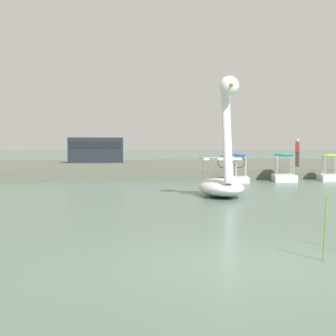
{
  "coord_description": "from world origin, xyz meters",
  "views": [
    {
      "loc": [
        -2.6,
        -7.11,
        1.78
      ],
      "look_at": [
        1.33,
        14.56,
        0.87
      ],
      "focal_mm": 53.61,
      "sensor_mm": 36.0,
      "label": 1
    }
  ],
  "objects_px": {
    "pedal_boat_teal": "(284,172)",
    "pedal_boat_lime": "(330,173)",
    "parked_van": "(95,149)",
    "pedal_boat_blue": "(239,174)",
    "person_on_path": "(297,152)",
    "bicycle_parked": "(231,162)",
    "swan_boat": "(222,174)"
  },
  "relations": [
    {
      "from": "pedal_boat_blue",
      "to": "person_on_path",
      "type": "height_order",
      "value": "person_on_path"
    },
    {
      "from": "pedal_boat_teal",
      "to": "person_on_path",
      "type": "distance_m",
      "value": 5.62
    },
    {
      "from": "pedal_boat_teal",
      "to": "pedal_boat_lime",
      "type": "bearing_deg",
      "value": 0.54
    },
    {
      "from": "pedal_boat_teal",
      "to": "parked_van",
      "type": "height_order",
      "value": "parked_van"
    },
    {
      "from": "pedal_boat_blue",
      "to": "pedal_boat_lime",
      "type": "xyz_separation_m",
      "value": [
        5.15,
        0.26,
        -0.04
      ]
    },
    {
      "from": "person_on_path",
      "to": "bicycle_parked",
      "type": "distance_m",
      "value": 4.94
    },
    {
      "from": "pedal_boat_lime",
      "to": "parked_van",
      "type": "bearing_deg",
      "value": 127.5
    },
    {
      "from": "swan_boat",
      "to": "person_on_path",
      "type": "bearing_deg",
      "value": 54.93
    },
    {
      "from": "bicycle_parked",
      "to": "parked_van",
      "type": "distance_m",
      "value": 14.25
    },
    {
      "from": "pedal_boat_lime",
      "to": "bicycle_parked",
      "type": "xyz_separation_m",
      "value": [
        -4.43,
        3.35,
        0.55
      ]
    },
    {
      "from": "swan_boat",
      "to": "person_on_path",
      "type": "relative_size",
      "value": 2.36
    },
    {
      "from": "pedal_boat_teal",
      "to": "pedal_boat_lime",
      "type": "distance_m",
      "value": 2.61
    },
    {
      "from": "person_on_path",
      "to": "parked_van",
      "type": "distance_m",
      "value": 16.27
    },
    {
      "from": "pedal_boat_blue",
      "to": "person_on_path",
      "type": "xyz_separation_m",
      "value": [
        5.44,
        4.94,
        1.09
      ]
    },
    {
      "from": "bicycle_parked",
      "to": "pedal_boat_lime",
      "type": "bearing_deg",
      "value": -37.11
    },
    {
      "from": "pedal_boat_blue",
      "to": "pedal_boat_lime",
      "type": "bearing_deg",
      "value": 2.88
    },
    {
      "from": "pedal_boat_teal",
      "to": "pedal_boat_lime",
      "type": "height_order",
      "value": "pedal_boat_teal"
    },
    {
      "from": "pedal_boat_lime",
      "to": "person_on_path",
      "type": "height_order",
      "value": "person_on_path"
    },
    {
      "from": "pedal_boat_blue",
      "to": "bicycle_parked",
      "type": "distance_m",
      "value": 3.72
    },
    {
      "from": "pedal_boat_blue",
      "to": "person_on_path",
      "type": "bearing_deg",
      "value": 42.22
    },
    {
      "from": "pedal_boat_teal",
      "to": "person_on_path",
      "type": "height_order",
      "value": "person_on_path"
    },
    {
      "from": "pedal_boat_blue",
      "to": "pedal_boat_teal",
      "type": "distance_m",
      "value": 2.55
    },
    {
      "from": "pedal_boat_lime",
      "to": "swan_boat",
      "type": "bearing_deg",
      "value": -137.98
    },
    {
      "from": "swan_boat",
      "to": "pedal_boat_teal",
      "type": "relative_size",
      "value": 1.91
    },
    {
      "from": "pedal_boat_blue",
      "to": "parked_van",
      "type": "height_order",
      "value": "parked_van"
    },
    {
      "from": "parked_van",
      "to": "pedal_boat_teal",
      "type": "bearing_deg",
      "value": -59.13
    },
    {
      "from": "pedal_boat_blue",
      "to": "pedal_boat_teal",
      "type": "relative_size",
      "value": 0.88
    },
    {
      "from": "pedal_boat_lime",
      "to": "bicycle_parked",
      "type": "bearing_deg",
      "value": 142.89
    },
    {
      "from": "pedal_boat_teal",
      "to": "parked_van",
      "type": "bearing_deg",
      "value": 120.87
    },
    {
      "from": "pedal_boat_blue",
      "to": "person_on_path",
      "type": "distance_m",
      "value": 7.43
    },
    {
      "from": "pedal_boat_teal",
      "to": "pedal_boat_lime",
      "type": "xyz_separation_m",
      "value": [
        2.61,
        0.02,
        -0.09
      ]
    },
    {
      "from": "swan_boat",
      "to": "pedal_boat_blue",
      "type": "xyz_separation_m",
      "value": [
        3.0,
        7.08,
        -0.38
      ]
    }
  ]
}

